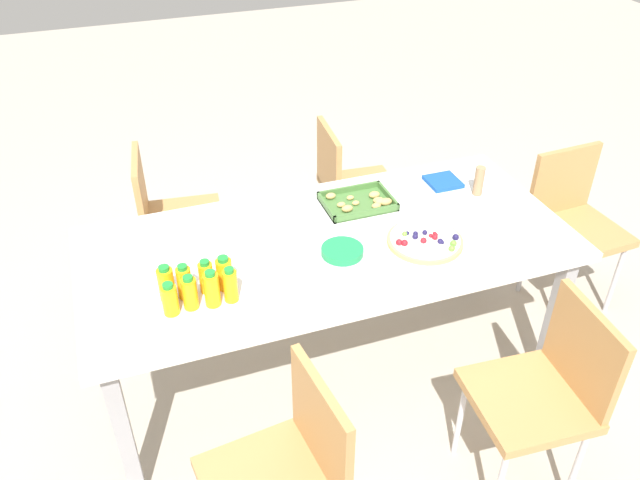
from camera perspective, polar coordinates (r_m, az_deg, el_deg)
ground_plane at (r=3.18m, az=0.67°, el=-11.00°), size 12.00×12.00×0.00m
party_table at (r=2.73m, az=0.76°, el=-1.15°), size 2.04×0.92×0.74m
chair_far_right at (r=3.58m, az=2.56°, el=5.06°), size 0.43×0.43×0.83m
chair_end at (r=3.53m, az=21.31°, el=1.93°), size 0.42×0.42×0.83m
chair_near_left at (r=2.20m, az=-2.80°, el=-19.39°), size 0.44×0.44×0.83m
chair_near_right at (r=2.55m, az=19.32°, el=-12.06°), size 0.43×0.43×0.83m
chair_far_left at (r=3.40m, az=-13.19°, el=2.30°), size 0.44×0.44×0.83m
juice_bottle_0 at (r=2.36m, az=-13.06°, el=-5.11°), size 0.06×0.06×0.13m
juice_bottle_1 at (r=2.37m, az=-11.38°, el=-4.59°), size 0.06×0.06×0.14m
juice_bottle_2 at (r=2.37m, az=-9.50°, el=-4.28°), size 0.06×0.06×0.15m
juice_bottle_3 at (r=2.38m, az=-7.89°, el=-3.97°), size 0.05×0.05×0.14m
juice_bottle_4 at (r=2.42m, az=-13.36°, el=-3.77°), size 0.06×0.06×0.15m
juice_bottle_5 at (r=2.42m, az=-11.84°, el=-3.65°), size 0.05×0.05×0.14m
juice_bottle_6 at (r=2.43m, az=-9.98°, el=-3.22°), size 0.05×0.05×0.14m
juice_bottle_7 at (r=2.44m, az=-8.41°, el=-2.93°), size 0.06×0.06×0.14m
fruit_pizza at (r=2.71m, az=9.23°, el=-0.05°), size 0.31×0.31×0.05m
snack_tray at (r=2.93m, az=3.54°, el=3.33°), size 0.31×0.23×0.04m
plate_stack at (r=2.61m, az=1.98°, el=-0.98°), size 0.17×0.17×0.03m
napkin_stack at (r=3.15m, az=10.77°, el=5.07°), size 0.15×0.15×0.02m
cardboard_tube at (r=3.07m, az=13.80°, el=5.08°), size 0.04×0.04×0.14m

